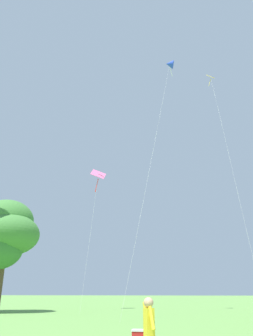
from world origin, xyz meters
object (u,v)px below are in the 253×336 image
at_px(kite_pink_low, 98,179).
at_px(picnic_cooler, 140,336).
at_px(kite_yellow_diamond, 214,93).
at_px(tree_right_cluster, 5,234).
at_px(kite_blue_delta, 170,65).
at_px(person_near_tree, 149,329).

relative_size(kite_pink_low, picnic_cooler, 26.44).
bearing_deg(kite_yellow_diamond, picnic_cooler, -107.72).
bearing_deg(tree_right_cluster, picnic_cooler, -46.14).
bearing_deg(kite_blue_delta, picnic_cooler, -93.89).
distance_m(tree_right_cluster, picnic_cooler, 23.59).
height_order(kite_blue_delta, picnic_cooler, kite_blue_delta).
bearing_deg(person_near_tree, tree_right_cluster, 127.15).
distance_m(kite_blue_delta, person_near_tree, 37.09).
relative_size(kite_yellow_diamond, person_near_tree, 15.88).
height_order(person_near_tree, tree_right_cluster, tree_right_cluster).
xyz_separation_m(kite_yellow_diamond, person_near_tree, (-5.16, -25.01, -21.98)).
height_order(kite_pink_low, kite_yellow_diamond, kite_yellow_diamond).
height_order(kite_yellow_diamond, person_near_tree, kite_yellow_diamond).
xyz_separation_m(kite_blue_delta, tree_right_cluster, (-16.97, -3.54, -20.75)).
height_order(kite_pink_low, kite_blue_delta, kite_blue_delta).
bearing_deg(kite_yellow_diamond, tree_right_cluster, -172.01).
bearing_deg(person_near_tree, kite_blue_delta, 89.25).
bearing_deg(picnic_cooler, tree_right_cluster, 133.86).
relative_size(kite_pink_low, tree_right_cluster, 1.48).
distance_m(kite_pink_low, kite_blue_delta, 16.55).
bearing_deg(person_near_tree, picnic_cooler, 100.06).
bearing_deg(tree_right_cluster, kite_blue_delta, 11.79).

